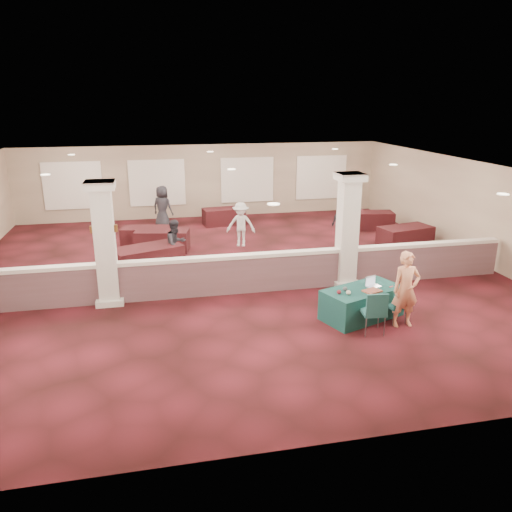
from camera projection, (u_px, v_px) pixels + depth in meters
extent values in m
plane|color=#4A1219|center=(233.00, 274.00, 15.17)|extent=(16.00, 16.00, 0.00)
cube|color=#85705C|center=(203.00, 181.00, 22.14)|extent=(16.00, 0.04, 3.20)
cube|color=#85705C|center=(322.00, 353.00, 7.22)|extent=(16.00, 0.04, 3.20)
cube|color=#85705C|center=(474.00, 211.00, 16.26)|extent=(0.04, 16.00, 3.20)
cube|color=silver|center=(231.00, 169.00, 14.20)|extent=(16.00, 16.00, 0.02)
cube|color=brown|center=(242.00, 275.00, 13.62)|extent=(15.60, 0.20, 1.00)
cube|color=silver|center=(242.00, 256.00, 13.45)|extent=(15.60, 0.28, 0.10)
cube|color=silver|center=(105.00, 244.00, 12.59)|extent=(0.50, 0.50, 3.20)
cube|color=silver|center=(111.00, 300.00, 13.05)|extent=(0.70, 0.70, 0.16)
cube|color=silver|center=(100.00, 185.00, 12.14)|extent=(0.72, 0.72, 0.20)
cube|color=silver|center=(347.00, 231.00, 13.88)|extent=(0.50, 0.50, 3.20)
cube|color=silver|center=(344.00, 282.00, 14.34)|extent=(0.70, 0.70, 0.16)
cube|color=silver|center=(350.00, 177.00, 13.42)|extent=(0.72, 0.72, 0.20)
cylinder|color=brown|center=(92.00, 229.00, 12.42)|extent=(0.12, 0.12, 0.18)
cylinder|color=white|center=(92.00, 229.00, 12.42)|extent=(0.09, 0.09, 0.10)
cylinder|color=brown|center=(115.00, 228.00, 12.53)|extent=(0.12, 0.12, 0.18)
cylinder|color=white|center=(115.00, 228.00, 12.53)|extent=(0.09, 0.09, 0.10)
cube|color=#0E3333|center=(362.00, 303.00, 12.10)|extent=(2.16, 1.60, 0.75)
cube|color=#1C514C|center=(396.00, 306.00, 11.86)|extent=(0.47, 0.47, 0.05)
cube|color=#1C514C|center=(402.00, 300.00, 11.62)|extent=(0.40, 0.10, 0.39)
cylinder|color=slate|center=(393.00, 318.00, 11.71)|extent=(0.02, 0.02, 0.38)
cylinder|color=slate|center=(405.00, 316.00, 11.82)|extent=(0.02, 0.02, 0.38)
cylinder|color=slate|center=(385.00, 312.00, 12.02)|extent=(0.02, 0.02, 0.38)
cylinder|color=slate|center=(397.00, 310.00, 12.13)|extent=(0.02, 0.02, 0.38)
cube|color=#1C514C|center=(373.00, 312.00, 11.27)|extent=(0.57, 0.57, 0.07)
cube|color=#1C514C|center=(377.00, 305.00, 10.96)|extent=(0.50, 0.12, 0.49)
cylinder|color=slate|center=(366.00, 327.00, 11.13)|extent=(0.03, 0.03, 0.47)
cylinder|color=slate|center=(384.00, 327.00, 11.16)|extent=(0.03, 0.03, 0.47)
cylinder|color=slate|center=(360.00, 319.00, 11.53)|extent=(0.03, 0.03, 0.47)
cylinder|color=slate|center=(378.00, 319.00, 11.57)|extent=(0.03, 0.03, 0.47)
imported|color=#E29D62|center=(406.00, 289.00, 11.51)|extent=(0.66, 0.45, 1.81)
cube|color=black|center=(148.00, 259.00, 15.25)|extent=(2.24, 1.68, 0.82)
cube|color=black|center=(162.00, 240.00, 17.46)|extent=(1.98, 1.29, 0.74)
cube|color=black|center=(405.00, 237.00, 17.80)|extent=(2.04, 1.32, 0.76)
cube|color=black|center=(146.00, 236.00, 18.03)|extent=(1.83, 1.19, 0.69)
cube|color=black|center=(224.00, 216.00, 21.07)|extent=(1.80, 1.05, 0.70)
cube|color=black|center=(372.00, 220.00, 20.44)|extent=(1.83, 1.15, 0.69)
imported|color=black|center=(176.00, 244.00, 15.58)|extent=(0.84, 0.78, 1.55)
imported|color=#B8B8B4|center=(241.00, 224.00, 17.88)|extent=(1.12, 0.76, 1.59)
imported|color=black|center=(341.00, 223.00, 18.01)|extent=(1.05, 0.87, 1.63)
imported|color=black|center=(162.00, 207.00, 20.28)|extent=(0.98, 0.86, 1.76)
cube|color=silver|center=(374.00, 286.00, 12.10)|extent=(0.40, 0.34, 0.02)
cube|color=silver|center=(370.00, 280.00, 12.16)|extent=(0.32, 0.13, 0.23)
cube|color=silver|center=(371.00, 281.00, 12.16)|extent=(0.29, 0.11, 0.19)
cube|color=#BE431E|center=(372.00, 291.00, 11.80)|extent=(0.49, 0.43, 0.03)
sphere|color=beige|center=(348.00, 292.00, 11.60)|extent=(0.11, 0.11, 0.11)
sphere|color=maroon|center=(339.00, 292.00, 11.64)|extent=(0.10, 0.10, 0.10)
sphere|color=#494A4E|center=(345.00, 289.00, 11.83)|extent=(0.11, 0.11, 0.11)
cube|color=red|center=(391.00, 287.00, 12.10)|extent=(0.13, 0.07, 0.01)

